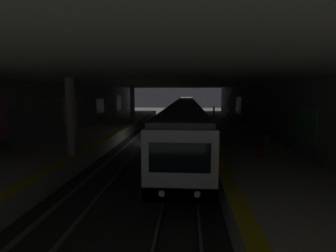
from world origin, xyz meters
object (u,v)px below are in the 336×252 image
object	(u,v)px
trash_bin	(266,141)
person_waiting_near	(214,112)
bench_left_far	(227,113)
bench_left_mid	(232,116)
bench_right_far	(103,117)
bench_left_near	(235,118)
pillar_far	(132,104)
suitcase_rolling	(260,152)
pillar_near	(71,117)
bench_right_mid	(0,147)
metro_train	(185,112)

from	to	relation	value
trash_bin	person_waiting_near	bearing A→B (deg)	4.31
bench_left_far	trash_bin	world-z (taller)	bench_left_far
bench_left_mid	bench_right_far	bearing A→B (deg)	99.32
bench_left_far	person_waiting_near	world-z (taller)	person_waiting_near
bench_left_far	bench_left_near	bearing A→B (deg)	180.00
pillar_far	bench_left_near	distance (m)	13.09
bench_left_near	suitcase_rolling	distance (m)	19.56
pillar_near	suitcase_rolling	world-z (taller)	pillar_near
bench_left_mid	bench_right_mid	size ratio (longest dim) A/B	1.00
bench_right_far	person_waiting_near	world-z (taller)	person_waiting_near
bench_left_far	bench_right_far	xyz separation A→B (m)	(-7.37, 17.07, 0.00)
metro_train	trash_bin	xyz separation A→B (m)	(-19.81, -5.60, -0.55)
pillar_near	bench_left_near	xyz separation A→B (m)	(19.89, -12.88, -1.75)
pillar_far	bench_left_far	xyz separation A→B (m)	(8.61, -12.88, -1.75)
metro_train	person_waiting_near	world-z (taller)	metro_train
bench_right_mid	suitcase_rolling	xyz separation A→B (m)	(0.86, -15.26, -0.24)
bench_right_mid	pillar_far	bearing A→B (deg)	-12.53
pillar_far	trash_bin	size ratio (longest dim) A/B	5.35
bench_left_far	bench_right_far	bearing A→B (deg)	113.34
bench_right_far	suitcase_rolling	world-z (taller)	suitcase_rolling
person_waiting_near	suitcase_rolling	world-z (taller)	person_waiting_near
bench_left_near	trash_bin	xyz separation A→B (m)	(-16.70, 0.73, -0.10)
person_waiting_near	trash_bin	xyz separation A→B (m)	(-20.99, -1.58, -0.52)
bench_right_mid	suitcase_rolling	bearing A→B (deg)	-86.78
pillar_far	suitcase_rolling	bearing A→B (deg)	-148.35
bench_left_mid	bench_right_mid	distance (m)	28.54
bench_left_near	person_waiting_near	xyz separation A→B (m)	(4.29, 2.32, 0.42)
bench_right_far	person_waiting_near	distance (m)	15.44
bench_right_far	bench_right_mid	bearing A→B (deg)	180.00
pillar_far	metro_train	xyz separation A→B (m)	(4.62, -6.55, -1.30)
bench_left_near	suitcase_rolling	world-z (taller)	suitcase_rolling
pillar_near	metro_train	xyz separation A→B (m)	(23.00, -6.55, -1.30)
person_waiting_near	bench_right_mid	bearing A→B (deg)	149.07
bench_right_far	trash_bin	world-z (taller)	bench_right_far
bench_left_near	person_waiting_near	bearing A→B (deg)	28.40
bench_right_mid	person_waiting_near	bearing A→B (deg)	-30.93
pillar_near	suitcase_rolling	xyz separation A→B (m)	(0.41, -11.08, -1.99)
pillar_near	suitcase_rolling	size ratio (longest dim) A/B	5.26
pillar_far	trash_bin	xyz separation A→B (m)	(-15.19, -12.15, -1.85)
bench_left_mid	bench_right_mid	bearing A→B (deg)	143.26
bench_left_mid	trash_bin	xyz separation A→B (m)	(-19.23, 0.73, -0.10)
bench_left_near	suitcase_rolling	bearing A→B (deg)	174.70
bench_left_mid	person_waiting_near	bearing A→B (deg)	52.89
bench_left_near	suitcase_rolling	xyz separation A→B (m)	(-19.48, 1.81, -0.24)
bench_right_far	pillar_far	bearing A→B (deg)	-106.49
pillar_near	bench_right_far	world-z (taller)	pillar_near
bench_left_far	person_waiting_near	size ratio (longest dim) A/B	0.98
pillar_far	bench_right_mid	world-z (taller)	pillar_far
bench_left_mid	suitcase_rolling	world-z (taller)	suitcase_rolling
bench_left_near	pillar_near	bearing A→B (deg)	147.06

